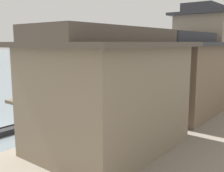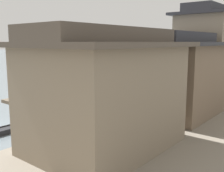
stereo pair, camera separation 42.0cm
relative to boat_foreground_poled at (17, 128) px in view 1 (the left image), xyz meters
The scene contains 10 objects.
boat_foreground_poled is the anchor object (origin of this frame).
boatman_person 1.55m from the boat_foreground_poled, 91.04° to the left, with size 0.57×0.26×3.04m.
boat_moored_nearest 17.79m from the boat_foreground_poled, 120.16° to the left, with size 3.46×2.24×0.61m.
boat_moored_second 8.45m from the boat_foreground_poled, 140.61° to the left, with size 4.01×3.04×0.71m.
boat_moored_third 33.90m from the boat_foreground_poled, 101.12° to the left, with size 3.18×3.71×0.70m.
boat_moored_far 23.49m from the boat_foreground_poled, 84.23° to the left, with size 1.14×3.83×0.63m.
boat_midriver_drifting 50.04m from the boat_foreground_poled, 99.39° to the left, with size 1.92×4.94×0.48m.
house_waterfront_nearest 9.17m from the boat_foreground_poled, ahead, with size 6.65×8.37×6.14m.
house_waterfront_second 12.45m from the boat_foreground_poled, 45.85° to the left, with size 6.40×7.20×6.14m.
house_waterfront_tall 17.93m from the boat_foreground_poled, 62.74° to the left, with size 5.61×6.26×8.74m.
Camera 1 is at (18.93, -8.53, 6.29)m, focal length 43.38 mm.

